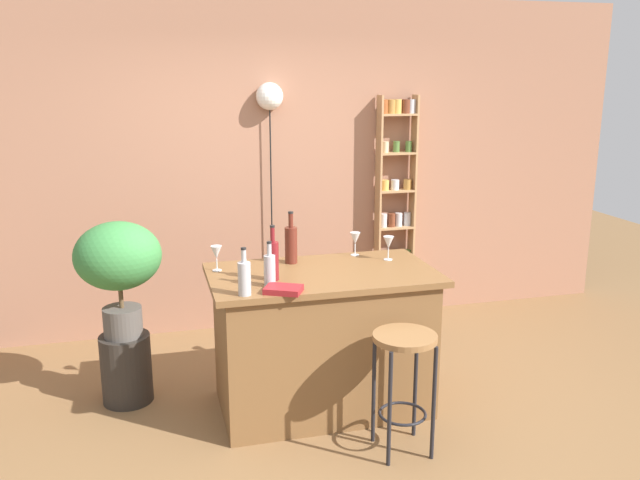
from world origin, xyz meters
The scene contains 16 objects.
ground centered at (0.00, 0.00, 0.00)m, with size 12.00×12.00×0.00m, color brown.
back_wall centered at (0.00, 1.95, 1.40)m, with size 6.40×0.10×2.80m, color #9E6B51.
kitchen_counter centered at (0.00, 0.30, 0.47)m, with size 1.45×0.82×0.94m.
bar_stool centered at (0.31, -0.35, 0.55)m, with size 0.37×0.37×0.73m.
spice_shelf centered at (1.08, 1.81, 1.03)m, with size 0.34×0.14×2.00m.
plant_stool centered at (-1.27, 0.71, 0.24)m, with size 0.34×0.34×0.47m, color #2D2823.
potted_plant centered at (-1.27, 0.71, 0.98)m, with size 0.56×0.50×0.78m.
bottle_spirits_clear centered at (-0.15, 0.56, 1.07)m, with size 0.08×0.08×0.35m.
bottle_wine_red centered at (-0.55, -0.03, 1.05)m, with size 0.07×0.07×0.28m.
bottle_olive_oil centered at (-0.38, 0.10, 1.04)m, with size 0.07×0.07×0.28m.
bottle_sauce_amber centered at (-0.34, 0.21, 1.07)m, with size 0.07×0.07×0.34m.
wine_glass_left centered at (0.32, 0.63, 1.06)m, with size 0.07×0.07×0.16m.
wine_glass_center centered at (-0.65, 0.50, 1.06)m, with size 0.07×0.07×0.16m.
wine_glass_right centered at (0.51, 0.46, 1.06)m, with size 0.07×0.07×0.16m.
cookbook centered at (-0.33, -0.04, 0.96)m, with size 0.21×0.15×0.04m, color maroon.
pendant_globe_light centered at (-0.03, 1.84, 1.97)m, with size 0.22×0.22×2.11m.
Camera 1 is at (-1.07, -3.66, 2.18)m, focal length 37.46 mm.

